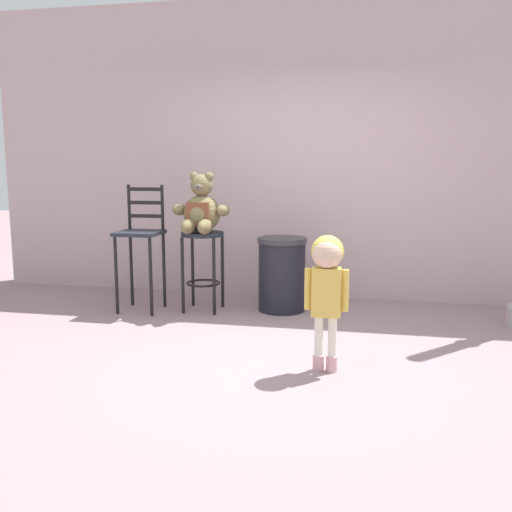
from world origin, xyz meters
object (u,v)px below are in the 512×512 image
Objects in this scene: teddy_bear at (201,211)px; child_walking at (327,273)px; bar_stool_with_teddy at (203,254)px; bar_chair_empty at (141,240)px; trash_bin at (282,274)px.

child_walking is at bearing -46.75° from teddy_bear.
teddy_bear reaches higher than child_walking.
child_walking is at bearing -47.34° from bar_stool_with_teddy.
bar_chair_empty reaches higher than child_walking.
child_walking is 2.37m from bar_chair_empty.
bar_stool_with_teddy is 0.43m from teddy_bear.
bar_stool_with_teddy is at bearing -84.46° from child_walking.
trash_bin is 0.59× the size of bar_chair_empty.
bar_stool_with_teddy is 1.98m from child_walking.
bar_stool_with_teddy is at bearing 90.00° from teddy_bear.
teddy_bear reaches higher than bar_stool_with_teddy.
child_walking is at bearing -34.72° from bar_chair_empty.
teddy_bear is 0.68m from bar_chair_empty.
bar_chair_empty is (-0.61, -0.11, 0.14)m from bar_stool_with_teddy.
bar_chair_empty reaches higher than trash_bin.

